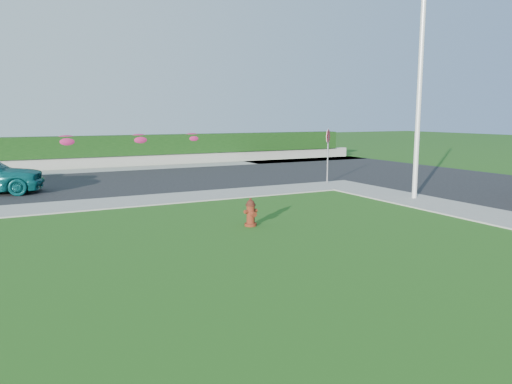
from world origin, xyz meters
TOP-DOWN VIEW (x-y plane):
  - ground at (0.00, 0.00)m, footprint 120.00×120.00m
  - street_far at (-5.00, 14.00)m, footprint 26.00×8.00m
  - curb_corner at (7.00, 9.00)m, footprint 2.00×2.00m
  - sidewalk_beyond at (-1.00, 19.00)m, footprint 34.00×2.00m
  - retaining_wall at (-1.00, 20.50)m, footprint 34.00×0.40m
  - hedge at (-1.00, 20.60)m, footprint 32.00×0.90m
  - fire_hydrant at (0.51, 4.04)m, footprint 0.37×0.35m
  - utility_pole at (7.26, 5.20)m, footprint 0.16×0.16m
  - stop_sign at (6.83, 9.61)m, footprint 0.47×0.42m
  - flower_clump_d at (-1.91, 20.50)m, footprint 1.32×0.85m
  - flower_clump_e at (1.88, 20.50)m, footprint 1.31×0.84m
  - flower_clump_f at (4.97, 20.50)m, footprint 1.23×0.79m

SIDE VIEW (x-z plane):
  - ground at x=0.00m, z-range 0.00..0.00m
  - street_far at x=-5.00m, z-range 0.00..0.04m
  - curb_corner at x=7.00m, z-range 0.00..0.04m
  - sidewalk_beyond at x=-1.00m, z-range 0.00..0.04m
  - retaining_wall at x=-1.00m, z-range 0.00..0.60m
  - fire_hydrant at x=0.51m, z-range -0.02..0.70m
  - hedge at x=-1.00m, z-range 0.60..1.70m
  - flower_clump_d at x=-1.91m, z-range 1.11..1.77m
  - flower_clump_e at x=1.88m, z-range 1.11..1.77m
  - flower_clump_f at x=4.97m, z-range 1.15..1.76m
  - stop_sign at x=6.83m, z-range 0.52..2.77m
  - utility_pole at x=7.26m, z-range 0.00..6.54m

